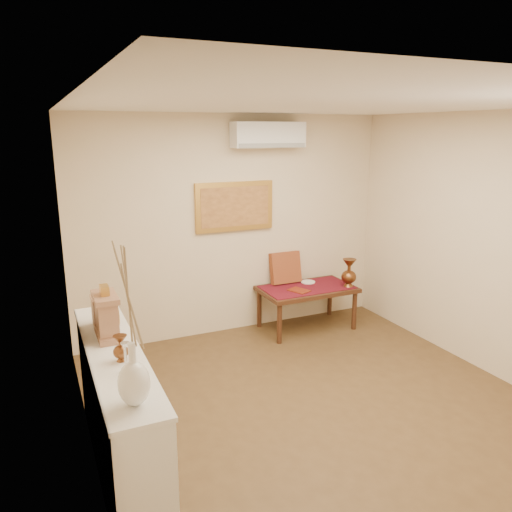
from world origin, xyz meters
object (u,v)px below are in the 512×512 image
brass_urn_tall (349,270)px  low_table (307,292)px  display_ledge (119,412)px  mantel_clock (107,315)px  white_vase (130,326)px  wooden_chest (103,311)px

brass_urn_tall → low_table: 0.61m
brass_urn_tall → display_ledge: 3.61m
brass_urn_tall → low_table: brass_urn_tall is taller
display_ledge → mantel_clock: bearing=89.9°
display_ledge → brass_urn_tall: bearing=28.0°
white_vase → brass_urn_tall: size_ratio=2.20×
wooden_chest → brass_urn_tall: bearing=20.3°
display_ledge → low_table: 3.27m
white_vase → wooden_chest: white_vase is taller
brass_urn_tall → wooden_chest: (-3.17, -1.17, 0.33)m
white_vase → display_ledge: 1.25m
white_vase → low_table: (2.68, 2.66, -0.98)m
white_vase → wooden_chest: size_ratio=3.95×
brass_urn_tall → wooden_chest: size_ratio=1.79×
low_table → display_ledge: bearing=-144.9°
low_table → white_vase: bearing=-135.2°
wooden_chest → low_table: (2.67, 1.36, -0.62)m
brass_urn_tall → display_ledge: bearing=-152.0°
brass_urn_tall → mantel_clock: bearing=-155.9°
mantel_clock → wooden_chest: size_ratio=1.68×
brass_urn_tall → wooden_chest: 3.40m
white_vase → brass_urn_tall: 4.08m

